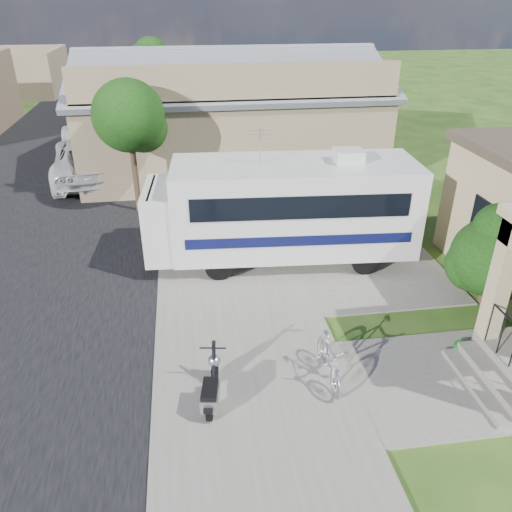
{
  "coord_description": "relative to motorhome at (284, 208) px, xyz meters",
  "views": [
    {
      "loc": [
        -2.06,
        -8.11,
        7.0
      ],
      "look_at": [
        -0.5,
        2.5,
        1.3
      ],
      "focal_mm": 35.0,
      "sensor_mm": 36.0,
      "label": 1
    }
  ],
  "objects": [
    {
      "name": "ground",
      "position": [
        -0.6,
        -4.62,
        -1.64
      ],
      "size": [
        120.0,
        120.0,
        0.0
      ],
      "primitive_type": "plane",
      "color": "#1E3F11"
    },
    {
      "name": "street_slab",
      "position": [
        -8.1,
        5.38,
        -1.63
      ],
      "size": [
        9.0,
        80.0,
        0.02
      ],
      "primitive_type": "cube",
      "color": "black",
      "rests_on": "ground"
    },
    {
      "name": "sidewalk_slab",
      "position": [
        -1.6,
        5.38,
        -1.61
      ],
      "size": [
        4.0,
        80.0,
        0.06
      ],
      "primitive_type": "cube",
      "color": "#626058",
      "rests_on": "ground"
    },
    {
      "name": "driveway_slab",
      "position": [
        0.9,
        -0.12,
        -1.62
      ],
      "size": [
        7.0,
        6.0,
        0.05
      ],
      "primitive_type": "cube",
      "color": "#626058",
      "rests_on": "ground"
    },
    {
      "name": "walk_slab",
      "position": [
        2.4,
        -5.62,
        -1.62
      ],
      "size": [
        4.0,
        3.0,
        0.05
      ],
      "primitive_type": "cube",
      "color": "#626058",
      "rests_on": "ground"
    },
    {
      "name": "warehouse",
      "position": [
        -0.6,
        9.35,
        0.35
      ],
      "size": [
        12.5,
        8.4,
        5.04
      ],
      "color": "brown",
      "rests_on": "ground"
    },
    {
      "name": "distant_bldg_near",
      "position": [
        -15.6,
        29.38,
        -0.04
      ],
      "size": [
        8.0,
        7.0,
        3.2
      ],
      "primitive_type": "cube",
      "color": "brown",
      "rests_on": "ground"
    },
    {
      "name": "street_tree_a",
      "position": [
        -4.3,
        4.43,
        1.61
      ],
      "size": [
        2.44,
        2.4,
        4.58
      ],
      "color": "#322316",
      "rests_on": "ground"
    },
    {
      "name": "street_tree_b",
      "position": [
        -4.3,
        14.43,
        1.75
      ],
      "size": [
        2.44,
        2.4,
        4.73
      ],
      "color": "#322316",
      "rests_on": "ground"
    },
    {
      "name": "street_tree_c",
      "position": [
        -4.3,
        23.43,
        1.46
      ],
      "size": [
        2.44,
        2.4,
        4.42
      ],
      "color": "#322316",
      "rests_on": "ground"
    },
    {
      "name": "motorhome",
      "position": [
        0.0,
        0.0,
        0.0
      ],
      "size": [
        7.6,
        2.85,
        3.83
      ],
      "rotation": [
        0.0,
        0.0,
        -0.07
      ],
      "color": "#BBBAB6",
      "rests_on": "ground"
    },
    {
      "name": "shrub",
      "position": [
        4.64,
        -2.89,
        -0.29
      ],
      "size": [
        2.16,
        2.06,
        2.65
      ],
      "color": "#322316",
      "rests_on": "ground"
    },
    {
      "name": "scooter",
      "position": [
        -2.45,
        -5.58,
        -1.21
      ],
      "size": [
        0.58,
        1.45,
        0.96
      ],
      "rotation": [
        0.0,
        0.0,
        -0.17
      ],
      "color": "black",
      "rests_on": "ground"
    },
    {
      "name": "bicycle",
      "position": [
        -0.1,
        -5.26,
        -1.16
      ],
      "size": [
        0.46,
        1.61,
        0.97
      ],
      "primitive_type": "imported",
      "rotation": [
        0.0,
        0.0,
        0.0
      ],
      "color": "#9999A0",
      "rests_on": "ground"
    },
    {
      "name": "pickup_truck",
      "position": [
        -6.58,
        8.36,
        -0.78
      ],
      "size": [
        3.67,
        6.54,
        1.73
      ],
      "primitive_type": "imported",
      "rotation": [
        0.0,
        0.0,
        3.28
      ],
      "color": "silver",
      "rests_on": "ground"
    },
    {
      "name": "van",
      "position": [
        -7.18,
        15.51,
        -0.75
      ],
      "size": [
        3.23,
        6.43,
        1.79
      ],
      "primitive_type": "imported",
      "rotation": [
        0.0,
        0.0,
        -0.12
      ],
      "color": "silver",
      "rests_on": "ground"
    },
    {
      "name": "garden_hose",
      "position": [
        3.07,
        -4.82,
        -1.55
      ],
      "size": [
        0.39,
        0.39,
        0.18
      ],
      "primitive_type": "cylinder",
      "color": "#166F21",
      "rests_on": "ground"
    }
  ]
}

